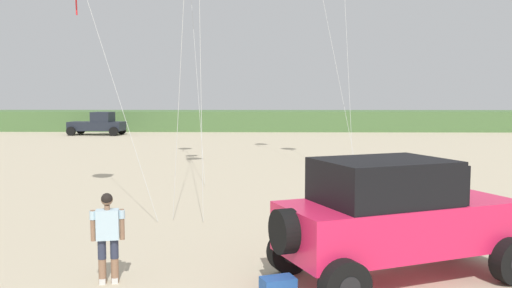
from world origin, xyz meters
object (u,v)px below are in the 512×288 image
(jeep, at_px, (395,215))
(distant_pickup, at_px, (98,124))
(person_watching, at_px, (108,233))
(cooler_box, at_px, (278,288))

(jeep, height_order, distant_pickup, jeep)
(person_watching, bearing_deg, cooler_box, -13.66)
(jeep, relative_size, cooler_box, 8.93)
(person_watching, xyz_separation_m, cooler_box, (3.08, -0.75, -0.75))
(jeep, distance_m, person_watching, 5.29)
(person_watching, xyz_separation_m, distant_pickup, (-11.67, 37.29, 0.00))
(jeep, relative_size, distant_pickup, 1.06)
(jeep, height_order, cooler_box, jeep)
(jeep, xyz_separation_m, person_watching, (-5.27, -0.36, -0.26))
(person_watching, relative_size, cooler_box, 2.98)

